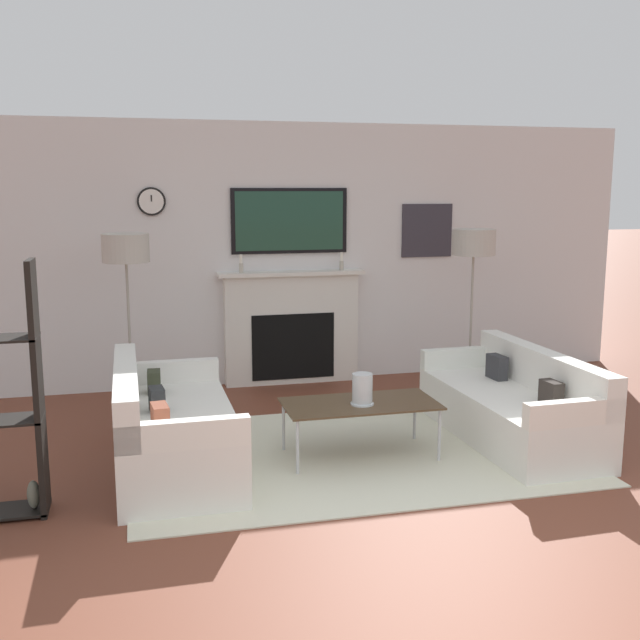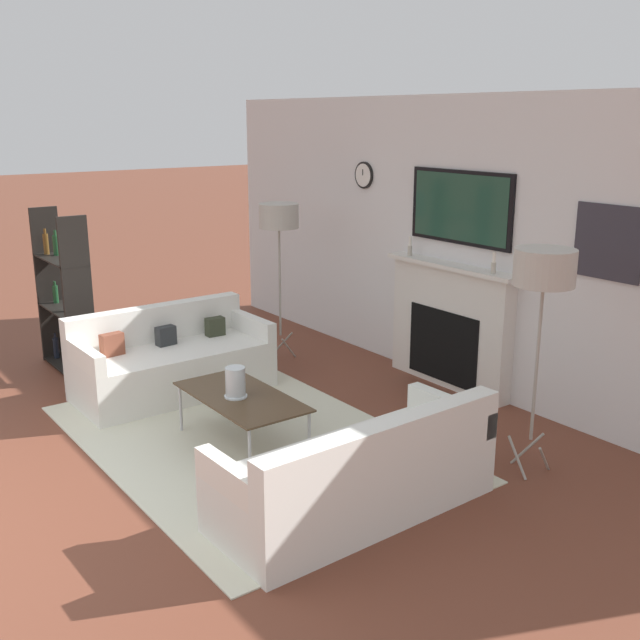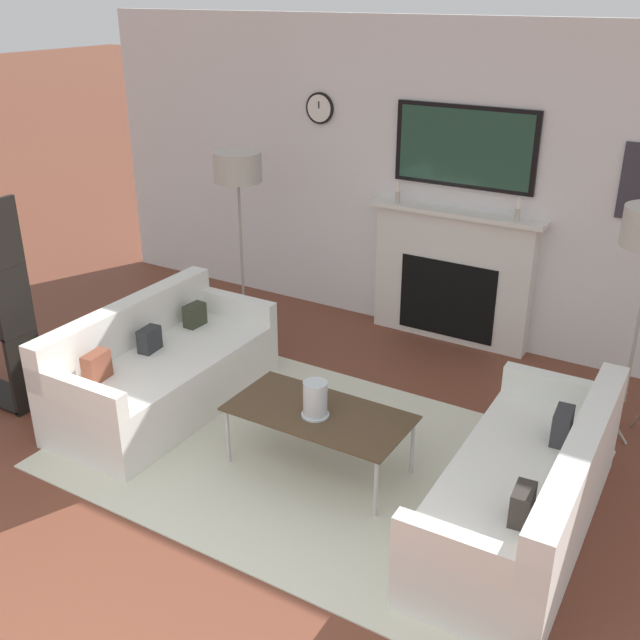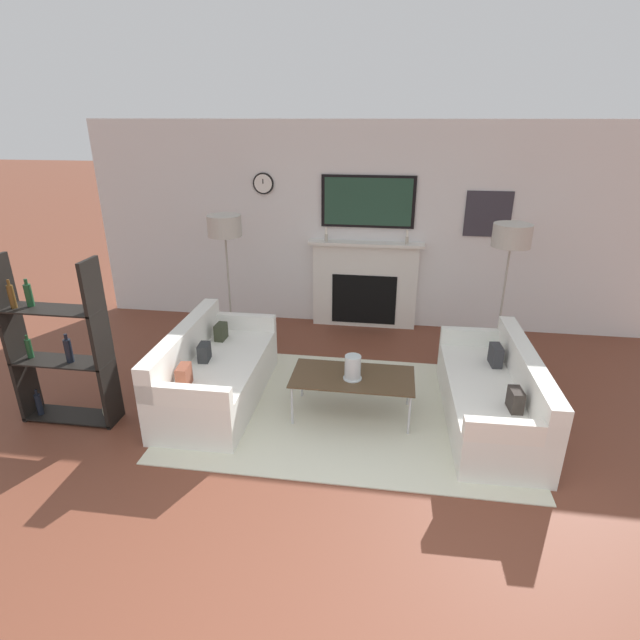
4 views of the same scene
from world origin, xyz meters
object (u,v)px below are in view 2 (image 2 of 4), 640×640
hurricane_candle (235,384)px  floor_lamp_left (279,218)px  couch_right (358,476)px  coffee_table (241,399)px  floor_lamp_right (544,271)px  shelf_unit (64,298)px  couch_left (171,363)px

hurricane_candle → floor_lamp_left: floor_lamp_left is taller
hurricane_candle → floor_lamp_left: (-1.69, 1.52, 0.96)m
couch_right → hurricane_candle: size_ratio=8.02×
coffee_table → floor_lamp_right: 2.43m
floor_lamp_right → shelf_unit: size_ratio=1.02×
coffee_table → floor_lamp_left: floor_lamp_left is taller
hurricane_candle → floor_lamp_right: bearing=43.6°
couch_left → couch_right: (2.75, 0.00, -0.02)m
couch_left → hurricane_candle: 1.45m
couch_left → shelf_unit: shelf_unit is taller
hurricane_candle → couch_left: bearing=174.9°
couch_right → coffee_table: size_ratio=1.63×
coffee_table → floor_lamp_right: size_ratio=0.71×
floor_lamp_right → hurricane_candle: bearing=-136.4°
couch_right → coffee_table: 1.34m
floor_lamp_left → shelf_unit: 2.31m
couch_left → floor_lamp_left: (-0.27, 1.39, 1.21)m
floor_lamp_left → couch_right: bearing=-24.7°
couch_left → shelf_unit: bearing=-156.3°
couch_left → floor_lamp_right: 3.54m
coffee_table → couch_left: bearing=176.8°
couch_right → floor_lamp_right: 1.87m
floor_lamp_right → shelf_unit: floor_lamp_right is taller
hurricane_candle → shelf_unit: (-2.68, -0.42, 0.21)m
couch_left → coffee_table: (1.42, -0.08, 0.12)m
floor_lamp_right → shelf_unit: (-4.27, -1.94, -0.75)m
hurricane_candle → floor_lamp_right: (1.60, 1.52, 0.96)m
couch_right → floor_lamp_right: (0.27, 1.39, 1.23)m
couch_left → shelf_unit: (-1.25, -0.55, 0.46)m
couch_left → floor_lamp_left: floor_lamp_left is taller
couch_right → couch_left: bearing=-180.0°
couch_left → floor_lamp_right: bearing=24.8°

